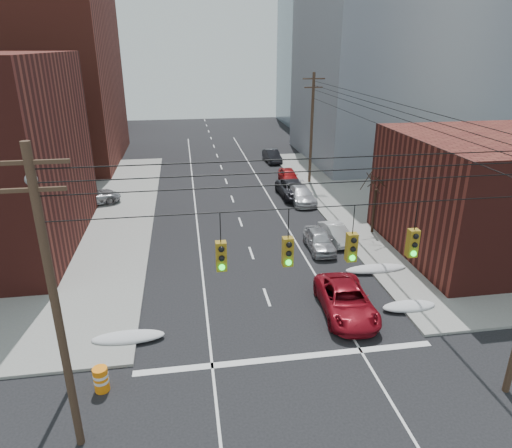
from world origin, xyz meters
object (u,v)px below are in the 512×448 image
object	(u,v)px
parked_car_c	(293,189)
parked_car_d	(301,195)
parked_car_e	(288,176)
lot_car_a	(24,251)
red_pickup	(346,301)
parked_car_a	(319,240)
construction_barrel	(101,379)
lot_car_d	(24,199)
parked_car_f	(272,156)
lot_car_b	(92,197)
parked_car_b	(336,233)

from	to	relation	value
parked_car_c	parked_car_d	bearing A→B (deg)	-79.20
parked_car_e	lot_car_a	bearing A→B (deg)	-142.51
red_pickup	parked_car_a	bearing A→B (deg)	87.31
construction_barrel	parked_car_a	bearing A→B (deg)	43.28
lot_car_d	construction_barrel	size ratio (longest dim) A/B	4.05
parked_car_f	lot_car_d	bearing A→B (deg)	-154.59
parked_car_f	lot_car_b	bearing A→B (deg)	-147.81
parked_car_e	parked_car_a	bearing A→B (deg)	-94.39
parked_car_f	parked_car_e	bearing A→B (deg)	-93.29
parked_car_a	lot_car_b	size ratio (longest dim) A/B	0.84
lot_car_b	lot_car_d	size ratio (longest dim) A/B	1.12
lot_car_a	lot_car_d	world-z (taller)	lot_car_d
red_pickup	parked_car_c	xyz separation A→B (m)	(1.89, 19.94, -0.01)
parked_car_b	parked_car_e	world-z (taller)	parked_car_e
lot_car_a	lot_car_b	size ratio (longest dim) A/B	0.84
parked_car_f	parked_car_a	bearing A→B (deg)	-96.84
parked_car_d	lot_car_d	world-z (taller)	lot_car_d
parked_car_d	lot_car_d	xyz separation A→B (m)	(-24.32, 2.03, 0.19)
parked_car_d	construction_barrel	world-z (taller)	parked_car_d
parked_car_f	construction_barrel	size ratio (longest dim) A/B	4.03
parked_car_c	lot_car_d	xyz separation A→B (m)	(-23.97, 0.49, 0.16)
lot_car_a	parked_car_c	bearing A→B (deg)	-64.60
lot_car_d	construction_barrel	xyz separation A→B (m)	(10.08, -24.47, -0.34)
lot_car_a	lot_car_b	world-z (taller)	lot_car_a
lot_car_a	lot_car_b	distance (m)	11.52
lot_car_b	construction_barrel	world-z (taller)	lot_car_b
parked_car_d	lot_car_b	size ratio (longest dim) A/B	1.00
lot_car_a	lot_car_d	size ratio (longest dim) A/B	0.95
red_pickup	lot_car_d	xyz separation A→B (m)	(-22.08, 20.43, 0.14)
parked_car_a	parked_car_b	xyz separation A→B (m)	(1.60, 1.17, -0.08)
parked_car_c	parked_car_a	bearing A→B (deg)	-96.66
parked_car_b	parked_car_f	bearing A→B (deg)	83.82
parked_car_e	lot_car_b	world-z (taller)	lot_car_b
parked_car_c	red_pickup	bearing A→B (deg)	-97.44
red_pickup	lot_car_b	world-z (taller)	lot_car_b
parked_car_b	parked_car_c	bearing A→B (deg)	87.28
red_pickup	parked_car_c	bearing A→B (deg)	88.44
parked_car_a	lot_car_a	bearing A→B (deg)	178.82
parked_car_c	lot_car_a	bearing A→B (deg)	-154.42
parked_car_c	parked_car_e	world-z (taller)	parked_car_c
parked_car_e	lot_car_b	bearing A→B (deg)	-165.63
parked_car_f	lot_car_b	world-z (taller)	lot_car_b
parked_car_a	parked_car_e	xyz separation A→B (m)	(1.60, 16.73, 0.01)
red_pickup	lot_car_d	size ratio (longest dim) A/B	1.24
parked_car_c	parked_car_d	distance (m)	1.58
parked_car_e	parked_car_f	xyz separation A→B (m)	(0.00, 9.04, 0.01)
parked_car_c	parked_car_d	world-z (taller)	parked_car_c
parked_car_d	construction_barrel	bearing A→B (deg)	-122.86
red_pickup	parked_car_f	world-z (taller)	red_pickup
lot_car_b	parked_car_b	bearing A→B (deg)	-139.87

